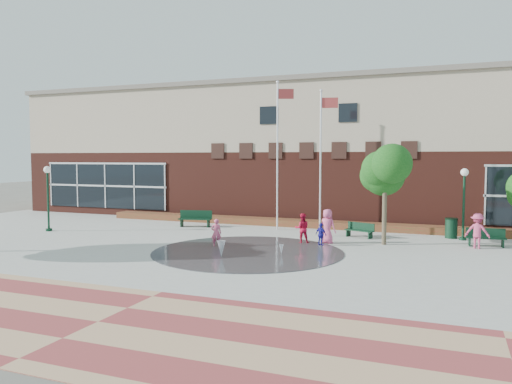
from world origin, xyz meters
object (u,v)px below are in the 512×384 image
(bench_left, at_px, (195,222))
(flagpole_left, at_px, (278,147))
(trash_can, at_px, (451,228))
(child_splash, at_px, (216,233))
(flagpole_right, at_px, (321,155))

(bench_left, bearing_deg, flagpole_left, -4.74)
(bench_left, xyz_separation_m, trash_can, (14.28, 1.07, 0.22))
(bench_left, relative_size, child_splash, 1.55)
(flagpole_right, distance_m, bench_left, 8.87)
(bench_left, distance_m, trash_can, 14.32)
(flagpole_left, relative_size, trash_can, 8.05)
(flagpole_left, relative_size, bench_left, 4.16)
(flagpole_right, relative_size, child_splash, 5.85)
(flagpole_left, bearing_deg, bench_left, 164.61)
(flagpole_right, bearing_deg, child_splash, -142.93)
(flagpole_left, relative_size, child_splash, 6.46)
(bench_left, bearing_deg, flagpole_right, -18.61)
(bench_left, height_order, child_splash, child_splash)
(flagpole_right, bearing_deg, bench_left, 160.67)
(flagpole_left, distance_m, trash_can, 10.20)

